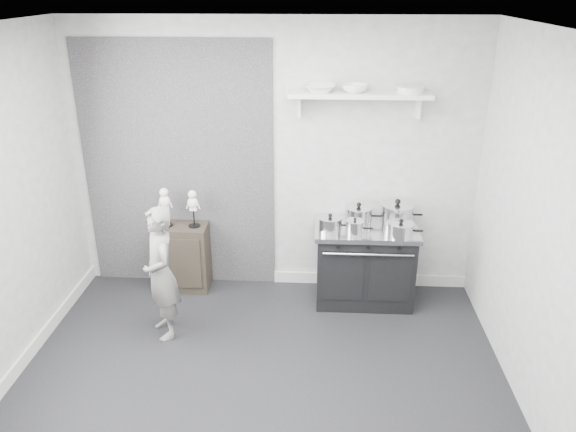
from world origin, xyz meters
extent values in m
plane|color=black|center=(0.00, 0.00, 0.00)|extent=(4.00, 4.00, 0.00)
cube|color=#9F9F9D|center=(0.00, 1.80, 1.35)|extent=(4.00, 0.02, 2.70)
cube|color=#9F9F9D|center=(0.00, -1.80, 1.35)|extent=(4.00, 0.02, 2.70)
cube|color=#9F9F9D|center=(2.00, 0.00, 1.35)|extent=(0.02, 3.60, 2.70)
cube|color=silver|center=(0.00, 0.00, 2.70)|extent=(4.00, 3.60, 0.02)
cube|color=black|center=(-0.95, 1.79, 1.25)|extent=(1.90, 0.02, 2.50)
cube|color=silver|center=(1.00, 1.78, 0.06)|extent=(2.00, 0.03, 0.12)
cube|color=silver|center=(-1.98, 0.00, 0.06)|extent=(0.03, 3.60, 0.12)
cube|color=silver|center=(0.80, 1.67, 2.02)|extent=(1.30, 0.26, 0.04)
cube|color=silver|center=(0.25, 1.74, 1.90)|extent=(0.03, 0.12, 0.20)
cube|color=silver|center=(1.35, 1.74, 1.90)|extent=(0.03, 0.12, 0.20)
cube|color=black|center=(0.91, 1.48, 0.37)|extent=(0.93, 0.56, 0.74)
cube|color=silver|center=(0.91, 1.48, 0.77)|extent=(0.99, 0.60, 0.05)
cube|color=black|center=(0.69, 1.20, 0.39)|extent=(0.39, 0.02, 0.48)
cube|color=black|center=(1.14, 1.20, 0.39)|extent=(0.39, 0.02, 0.48)
cylinder|color=silver|center=(0.91, 1.17, 0.65)|extent=(0.84, 0.02, 0.02)
cylinder|color=black|center=(0.64, 1.19, 0.73)|extent=(0.04, 0.03, 0.04)
cylinder|color=black|center=(0.91, 1.19, 0.73)|extent=(0.04, 0.03, 0.04)
cylinder|color=black|center=(1.19, 1.19, 0.73)|extent=(0.04, 0.03, 0.04)
cube|color=black|center=(-0.94, 1.61, 0.35)|extent=(0.54, 0.32, 0.70)
imported|color=slate|center=(-0.92, 0.78, 0.62)|extent=(0.48, 0.54, 1.23)
cylinder|color=silver|center=(0.56, 1.38, 0.85)|extent=(0.22, 0.22, 0.12)
cylinder|color=silver|center=(0.56, 1.38, 0.92)|extent=(0.23, 0.23, 0.01)
sphere|color=black|center=(0.56, 1.38, 0.95)|extent=(0.04, 0.04, 0.04)
cylinder|color=black|center=(0.71, 1.38, 0.85)|extent=(0.10, 0.02, 0.02)
cylinder|color=silver|center=(0.84, 1.58, 0.87)|extent=(0.26, 0.26, 0.15)
cylinder|color=silver|center=(0.84, 1.58, 0.95)|extent=(0.27, 0.27, 0.01)
sphere|color=black|center=(0.84, 1.58, 0.98)|extent=(0.05, 0.05, 0.05)
cylinder|color=black|center=(1.01, 1.58, 0.87)|extent=(0.10, 0.02, 0.02)
cylinder|color=silver|center=(1.21, 1.61, 0.88)|extent=(0.31, 0.31, 0.18)
cylinder|color=silver|center=(1.21, 1.61, 0.98)|extent=(0.32, 0.32, 0.01)
sphere|color=black|center=(1.21, 1.61, 1.01)|extent=(0.06, 0.06, 0.06)
cylinder|color=black|center=(1.41, 1.61, 0.88)|extent=(0.10, 0.02, 0.02)
cylinder|color=silver|center=(1.21, 1.29, 0.85)|extent=(0.23, 0.23, 0.12)
cylinder|color=silver|center=(1.21, 1.29, 0.92)|extent=(0.24, 0.24, 0.01)
sphere|color=black|center=(1.21, 1.29, 0.95)|extent=(0.04, 0.04, 0.04)
cylinder|color=black|center=(1.37, 1.29, 0.85)|extent=(0.10, 0.02, 0.02)
cylinder|color=silver|center=(0.79, 1.31, 0.85)|extent=(0.16, 0.16, 0.12)
cylinder|color=silver|center=(0.79, 1.31, 0.92)|extent=(0.17, 0.17, 0.01)
sphere|color=black|center=(0.79, 1.31, 0.94)|extent=(0.03, 0.03, 0.03)
cylinder|color=black|center=(0.91, 1.31, 0.85)|extent=(0.10, 0.02, 0.02)
imported|color=white|center=(0.44, 1.67, 2.08)|extent=(0.29, 0.29, 0.07)
imported|color=white|center=(0.75, 1.67, 2.08)|extent=(0.24, 0.24, 0.07)
cylinder|color=silver|center=(1.25, 1.67, 2.07)|extent=(0.24, 0.24, 0.06)
camera|label=1|loc=(0.43, -3.47, 2.98)|focal=35.00mm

